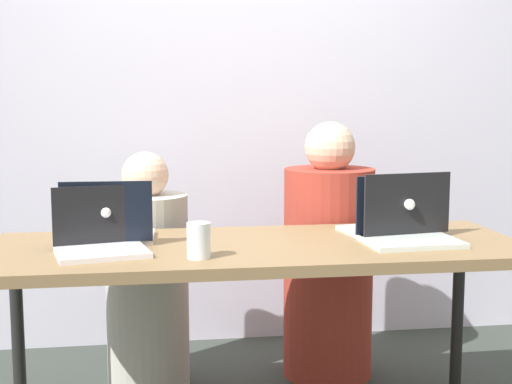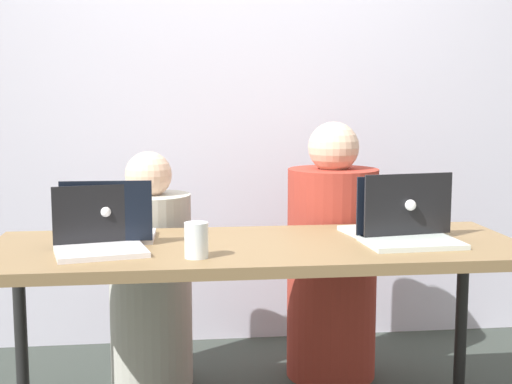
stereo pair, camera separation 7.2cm
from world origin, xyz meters
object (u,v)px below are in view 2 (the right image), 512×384
person_on_left (151,282)px  water_glass_left (196,242)px  laptop_back_left (109,228)px  laptop_back_right (397,222)px  laptop_front_left (99,238)px  person_on_right (332,265)px  laptop_front_right (407,229)px

person_on_left → water_glass_left: (0.18, -0.77, 0.33)m
laptop_back_left → laptop_back_right: laptop_back_right is taller
laptop_front_left → laptop_back_left: bearing=71.0°
laptop_front_left → person_on_left: bearing=64.2°
person_on_right → laptop_front_left: person_on_right is taller
laptop_front_right → laptop_front_left: (-1.10, -0.02, -0.00)m
person_on_left → laptop_back_right: (0.95, -0.48, 0.33)m
laptop_back_left → laptop_front_left: size_ratio=0.97×
water_glass_left → laptop_front_left: bearing=158.3°
laptop_back_right → laptop_back_left: bearing=-10.4°
person_on_right → laptop_front_left: (-0.96, -0.64, 0.27)m
person_on_right → laptop_back_left: bearing=16.7°
laptop_back_right → person_on_left: bearing=-36.3°
person_on_left → laptop_front_left: (-0.15, -0.64, 0.33)m
laptop_front_left → water_glass_left: 0.35m
person_on_left → laptop_front_right: 1.18m
person_on_right → laptop_back_right: (0.14, -0.48, 0.28)m
person_on_right → laptop_back_left: size_ratio=3.50×
laptop_front_left → laptop_back_right: size_ratio=0.87×
laptop_front_right → water_glass_left: laptop_front_right is taller
person_on_left → laptop_front_right: person_on_left is taller
laptop_back_left → laptop_back_right: 1.08m
laptop_back_left → water_glass_left: laptop_back_left is taller
laptop_back_left → laptop_back_right: size_ratio=0.85×
laptop_front_right → person_on_left: bearing=143.6°
laptop_back_right → laptop_front_left: bearing=-1.4°
laptop_front_right → laptop_back_right: bearing=84.3°
laptop_back_right → water_glass_left: (-0.78, -0.29, -0.00)m
water_glass_left → person_on_right: bearing=50.4°
laptop_back_left → laptop_front_left: bearing=85.3°
laptop_back_right → water_glass_left: size_ratio=3.30×
laptop_back_left → laptop_front_left: laptop_back_left is taller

